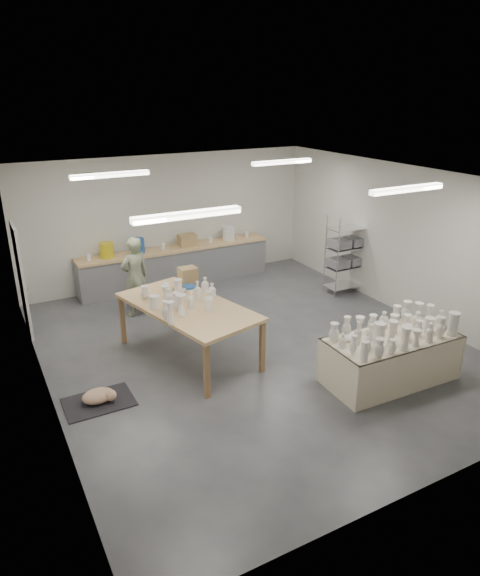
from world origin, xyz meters
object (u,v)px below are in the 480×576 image
drying_table (391,355)px  potter (135,277)px  red_stool (133,298)px  work_table (185,303)px

drying_table → potter: (-2.75, 4.38, 0.39)m
red_stool → potter: bearing=-90.0°
work_table → red_stool: bearing=82.1°
work_table → potter: bearing=82.9°
potter → red_stool: (0.00, 0.27, -0.57)m
drying_table → red_stool: drying_table is taller
drying_table → work_table: size_ratio=0.76×
drying_table → red_stool: 5.40m
work_table → red_stool: (-0.24, 2.33, -0.71)m
red_stool → drying_table: bearing=-59.3°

